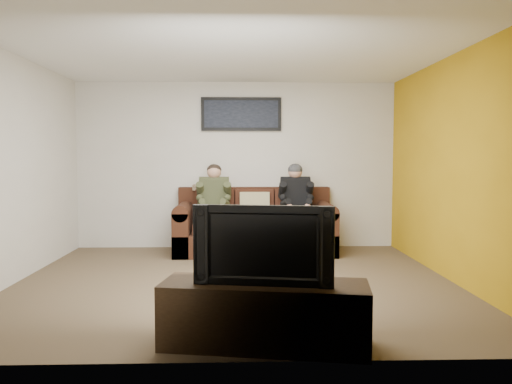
{
  "coord_description": "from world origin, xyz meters",
  "views": [
    {
      "loc": [
        0.07,
        -5.64,
        1.43
      ],
      "look_at": [
        0.27,
        1.2,
        0.95
      ],
      "focal_mm": 35.0,
      "sensor_mm": 36.0,
      "label": 1
    }
  ],
  "objects_px": {
    "sofa": "(255,228)",
    "person_left": "(214,203)",
    "cat": "(251,216)",
    "person_right": "(296,203)",
    "tv_stand": "(265,314)",
    "framed_poster": "(241,114)",
    "television": "(265,243)"
  },
  "relations": [
    {
      "from": "tv_stand",
      "to": "television",
      "type": "height_order",
      "value": "television"
    },
    {
      "from": "person_right",
      "to": "cat",
      "type": "distance_m",
      "value": 0.68
    },
    {
      "from": "person_left",
      "to": "sofa",
      "type": "bearing_deg",
      "value": 18.03
    },
    {
      "from": "cat",
      "to": "framed_poster",
      "type": "xyz_separation_m",
      "value": [
        -0.15,
        0.57,
        1.53
      ]
    },
    {
      "from": "person_left",
      "to": "person_right",
      "type": "xyz_separation_m",
      "value": [
        1.21,
        0.0,
        0.0
      ]
    },
    {
      "from": "person_right",
      "to": "tv_stand",
      "type": "height_order",
      "value": "person_right"
    },
    {
      "from": "person_right",
      "to": "framed_poster",
      "type": "distance_m",
      "value": 1.67
    },
    {
      "from": "sofa",
      "to": "person_left",
      "type": "distance_m",
      "value": 0.75
    },
    {
      "from": "sofa",
      "to": "person_left",
      "type": "relative_size",
      "value": 1.77
    },
    {
      "from": "sofa",
      "to": "television",
      "type": "xyz_separation_m",
      "value": [
        -0.03,
        -3.78,
        0.42
      ]
    },
    {
      "from": "person_left",
      "to": "framed_poster",
      "type": "xyz_separation_m",
      "value": [
        0.41,
        0.58,
        1.35
      ]
    },
    {
      "from": "sofa",
      "to": "television",
      "type": "relative_size",
      "value": 2.28
    },
    {
      "from": "television",
      "to": "sofa",
      "type": "bearing_deg",
      "value": 99.06
    },
    {
      "from": "framed_poster",
      "to": "tv_stand",
      "type": "height_order",
      "value": "framed_poster"
    },
    {
      "from": "person_left",
      "to": "tv_stand",
      "type": "xyz_separation_m",
      "value": [
        0.57,
        -3.59,
        -0.51
      ]
    },
    {
      "from": "tv_stand",
      "to": "television",
      "type": "relative_size",
      "value": 1.5
    },
    {
      "from": "person_left",
      "to": "television",
      "type": "height_order",
      "value": "person_left"
    },
    {
      "from": "framed_poster",
      "to": "tv_stand",
      "type": "xyz_separation_m",
      "value": [
        0.17,
        -4.17,
        -1.86
      ]
    },
    {
      "from": "person_left",
      "to": "cat",
      "type": "height_order",
      "value": "person_left"
    },
    {
      "from": "sofa",
      "to": "person_left",
      "type": "bearing_deg",
      "value": -161.97
    },
    {
      "from": "person_right",
      "to": "tv_stand",
      "type": "bearing_deg",
      "value": -100.07
    },
    {
      "from": "sofa",
      "to": "person_left",
      "type": "height_order",
      "value": "person_left"
    },
    {
      "from": "person_right",
      "to": "tv_stand",
      "type": "xyz_separation_m",
      "value": [
        -0.64,
        -3.59,
        -0.51
      ]
    },
    {
      "from": "person_right",
      "to": "cat",
      "type": "relative_size",
      "value": 2.03
    },
    {
      "from": "person_right",
      "to": "television",
      "type": "height_order",
      "value": "person_right"
    },
    {
      "from": "person_right",
      "to": "cat",
      "type": "bearing_deg",
      "value": 178.88
    },
    {
      "from": "cat",
      "to": "person_right",
      "type": "bearing_deg",
      "value": -1.12
    },
    {
      "from": "cat",
      "to": "television",
      "type": "xyz_separation_m",
      "value": [
        0.02,
        -3.6,
        0.21
      ]
    },
    {
      "from": "cat",
      "to": "television",
      "type": "relative_size",
      "value": 0.64
    },
    {
      "from": "framed_poster",
      "to": "television",
      "type": "relative_size",
      "value": 1.21
    },
    {
      "from": "cat",
      "to": "person_left",
      "type": "bearing_deg",
      "value": -178.62
    },
    {
      "from": "sofa",
      "to": "tv_stand",
      "type": "height_order",
      "value": "sofa"
    }
  ]
}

